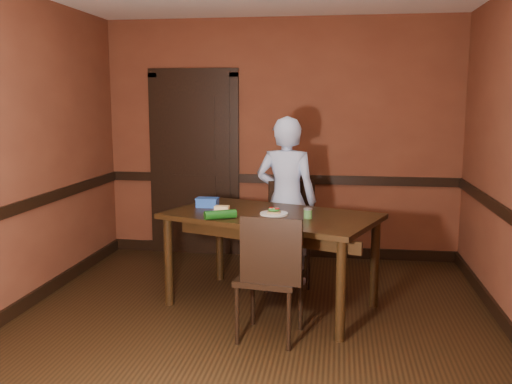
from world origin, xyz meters
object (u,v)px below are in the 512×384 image
(chair_far, at_px, (282,234))
(person, at_px, (286,200))
(sandwich_plate, at_px, (274,213))
(sauce_jar, at_px, (308,213))
(cheese_saucer, at_px, (222,209))
(dining_table, at_px, (271,260))
(chair_near, at_px, (270,275))
(food_tub, at_px, (207,202))

(chair_far, xyz_separation_m, person, (0.03, 0.10, 0.32))
(chair_far, relative_size, sandwich_plate, 4.21)
(person, relative_size, sauce_jar, 19.12)
(sandwich_plate, relative_size, cheese_saucer, 1.45)
(dining_table, height_order, sauce_jar, sauce_jar)
(dining_table, height_order, chair_near, chair_near)
(dining_table, distance_m, chair_near, 0.68)
(sandwich_plate, height_order, sauce_jar, sauce_jar)
(sandwich_plate, height_order, cheese_saucer, sandwich_plate)
(person, xyz_separation_m, food_tub, (-0.68, -0.47, 0.05))
(person, distance_m, food_tub, 0.83)
(dining_table, bearing_deg, sandwich_plate, -34.75)
(cheese_saucer, bearing_deg, person, 52.97)
(sauce_jar, relative_size, cheese_saucer, 0.52)
(chair_near, relative_size, sauce_jar, 11.32)
(chair_near, height_order, person, person)
(chair_near, xyz_separation_m, sandwich_plate, (-0.04, 0.64, 0.36))
(dining_table, distance_m, chair_far, 0.60)
(sauce_jar, bearing_deg, chair_near, -115.97)
(chair_near, height_order, sauce_jar, chair_near)
(chair_near, xyz_separation_m, food_tub, (-0.69, 0.90, 0.38))
(sauce_jar, bearing_deg, cheese_saucer, 166.36)
(chair_far, distance_m, cheese_saucer, 0.82)
(sandwich_plate, distance_m, cheese_saucer, 0.47)
(sandwich_plate, relative_size, food_tub, 1.18)
(person, bearing_deg, sandwich_plate, 94.33)
(sauce_jar, height_order, food_tub, sauce_jar)
(person, bearing_deg, dining_table, 91.98)
(chair_far, bearing_deg, food_tub, -170.38)
(dining_table, xyz_separation_m, cheese_saucer, (-0.44, 0.03, 0.43))
(sandwich_plate, bearing_deg, person, 87.09)
(person, relative_size, food_tub, 8.10)
(person, bearing_deg, food_tub, 41.92)
(chair_far, xyz_separation_m, sauce_jar, (0.29, -0.75, 0.37))
(dining_table, relative_size, chair_far, 1.75)
(chair_far, height_order, food_tub, chair_far)
(person, relative_size, sandwich_plate, 6.87)
(food_tub, bearing_deg, cheese_saucer, -47.19)
(sandwich_plate, bearing_deg, sauce_jar, -22.01)
(person, xyz_separation_m, sandwich_plate, (-0.04, -0.73, 0.02))
(chair_near, bearing_deg, dining_table, -75.61)
(chair_near, relative_size, sandwich_plate, 4.07)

